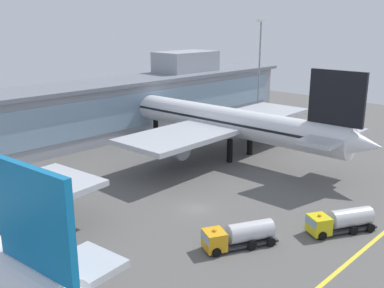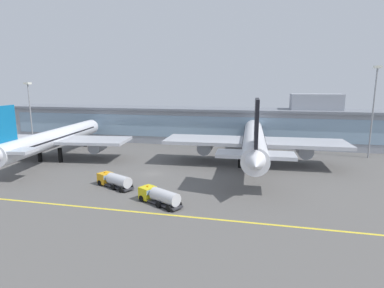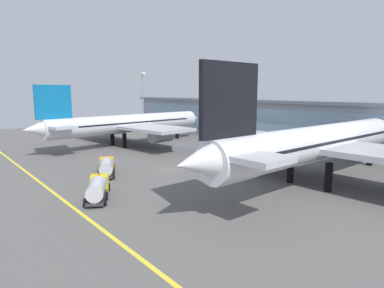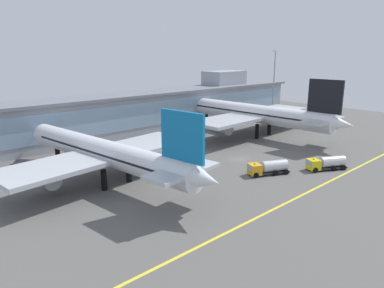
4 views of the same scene
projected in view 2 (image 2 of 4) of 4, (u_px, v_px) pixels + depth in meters
ground_plane at (152, 174)px, 74.10m from camera, size 197.09×197.09×0.00m
taxiway_centreline_stripe at (107, 209)px, 53.03m from camera, size 157.67×0.50×0.01m
terminal_building at (196, 124)px, 112.88m from camera, size 143.78×14.00×17.81m
airliner_near_left at (55, 138)px, 87.56m from camera, size 41.81×55.83×16.41m
airliner_near_right at (254, 140)px, 81.22m from camera, size 47.11×60.42×18.28m
fuel_tanker_truck at (159, 196)px, 55.14m from camera, size 9.09×6.49×2.90m
baggage_tug_near at (114, 180)px, 64.23m from camera, size 9.19×6.18×2.90m
apron_light_mast_west at (30, 104)px, 108.40m from camera, size 1.80×1.80×21.61m
apron_light_mast_centre at (374, 99)px, 87.39m from camera, size 1.80×1.80×25.98m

